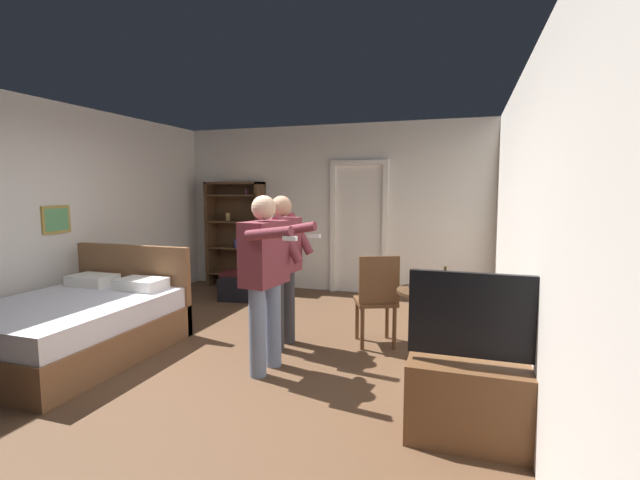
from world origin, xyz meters
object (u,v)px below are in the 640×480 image
(tv_flatscreen, at_px, (481,393))
(bottle_on_table, at_px, (445,282))
(bookshelf, at_px, (236,230))
(person_blue_shirt, at_px, (266,271))
(suitcase_dark, at_px, (243,284))
(suitcase_small, at_px, (237,289))
(person_striped_shirt, at_px, (283,261))
(laptop, at_px, (428,286))
(bed, at_px, (75,325))
(side_table, at_px, (429,313))
(wooden_chair, at_px, (377,296))

(tv_flatscreen, xyz_separation_m, bottle_on_table, (-0.30, 1.29, 0.46))
(bookshelf, xyz_separation_m, person_blue_shirt, (2.03, -3.15, -0.03))
(person_blue_shirt, relative_size, suitcase_dark, 2.59)
(suitcase_small, bearing_deg, person_striped_shirt, -55.14)
(laptop, relative_size, person_blue_shirt, 0.25)
(tv_flatscreen, distance_m, laptop, 1.46)
(laptop, xyz_separation_m, suitcase_small, (-2.91, 1.56, -0.58))
(tv_flatscreen, xyz_separation_m, suitcase_small, (-3.37, 2.89, -0.18))
(tv_flatscreen, distance_m, bottle_on_table, 1.40)
(bed, relative_size, suitcase_small, 3.68)
(tv_flatscreen, height_order, person_striped_shirt, person_striped_shirt)
(tv_flatscreen, bearing_deg, bottle_on_table, 103.03)
(bookshelf, height_order, suitcase_dark, bookshelf)
(person_striped_shirt, bearing_deg, person_blue_shirt, -80.81)
(bookshelf, distance_m, person_blue_shirt, 3.75)
(side_table, bearing_deg, suitcase_dark, 149.13)
(bottle_on_table, xyz_separation_m, person_blue_shirt, (-1.54, -0.65, 0.13))
(person_blue_shirt, bearing_deg, bed, -173.74)
(laptop, relative_size, person_striped_shirt, 0.25)
(laptop, xyz_separation_m, suitcase_dark, (-2.96, 1.83, -0.56))
(bookshelf, xyz_separation_m, suitcase_dark, (0.45, -0.64, -0.78))
(side_table, bearing_deg, laptop, -114.96)
(wooden_chair, xyz_separation_m, person_striped_shirt, (-0.95, -0.30, 0.38))
(bed, relative_size, bottle_on_table, 7.58)
(tv_flatscreen, xyz_separation_m, wooden_chair, (-0.99, 1.59, 0.20))
(side_table, relative_size, bottle_on_table, 2.77)
(tv_flatscreen, relative_size, person_striped_shirt, 0.71)
(tv_flatscreen, bearing_deg, suitcase_dark, 137.36)
(bottle_on_table, bearing_deg, side_table, 150.26)
(laptop, bearing_deg, bottle_on_table, -13.44)
(laptop, bearing_deg, bed, -164.97)
(laptop, distance_m, bottle_on_table, 0.17)
(bottle_on_table, bearing_deg, bed, -166.19)
(bed, distance_m, laptop, 3.55)
(bookshelf, relative_size, suitcase_dark, 2.87)
(bed, distance_m, suitcase_small, 2.52)
(bookshelf, relative_size, tv_flatscreen, 1.57)
(bookshelf, distance_m, laptop, 4.21)
(bookshelf, bearing_deg, wooden_chair, -37.46)
(bottle_on_table, relative_size, person_striped_shirt, 0.16)
(person_striped_shirt, bearing_deg, side_table, 3.03)
(laptop, relative_size, suitcase_dark, 0.63)
(tv_flatscreen, relative_size, suitcase_small, 2.19)
(bookshelf, relative_size, side_table, 2.57)
(bookshelf, height_order, tv_flatscreen, bookshelf)
(tv_flatscreen, bearing_deg, bed, 173.90)
(laptop, bearing_deg, tv_flatscreen, -70.96)
(person_blue_shirt, height_order, person_striped_shirt, person_blue_shirt)
(side_table, bearing_deg, tv_flatscreen, -72.24)
(bookshelf, relative_size, wooden_chair, 1.81)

